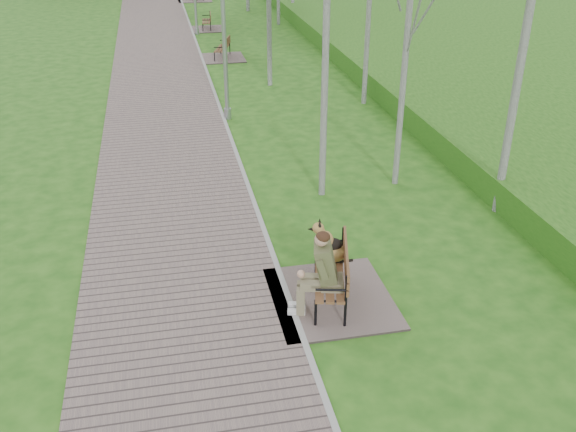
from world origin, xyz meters
name	(u,v)px	position (x,y,z in m)	size (l,w,h in m)	color
ground	(261,223)	(0.00, 0.00, 0.00)	(120.00, 120.00, 0.00)	#215515
walkway	(155,27)	(-1.75, 21.50, 0.02)	(3.50, 67.00, 0.04)	#705E5A
kerb	(190,25)	(0.00, 21.50, 0.03)	(0.10, 67.00, 0.05)	#999993
embankment	(427,22)	(12.00, 20.00, 0.00)	(14.00, 70.00, 1.60)	#519329
bench_main	(327,277)	(0.62, -3.00, 0.49)	(2.00, 2.22, 1.74)	#705E5A
bench_second	(222,54)	(0.83, 14.37, 0.19)	(1.65, 1.83, 1.01)	#705E5A
bench_third	(207,26)	(0.74, 20.34, 0.18)	(1.58, 1.76, 0.97)	#705E5A
lamp_post_near	(224,30)	(0.13, 6.83, 2.62)	(0.22, 0.22, 5.62)	#94969B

